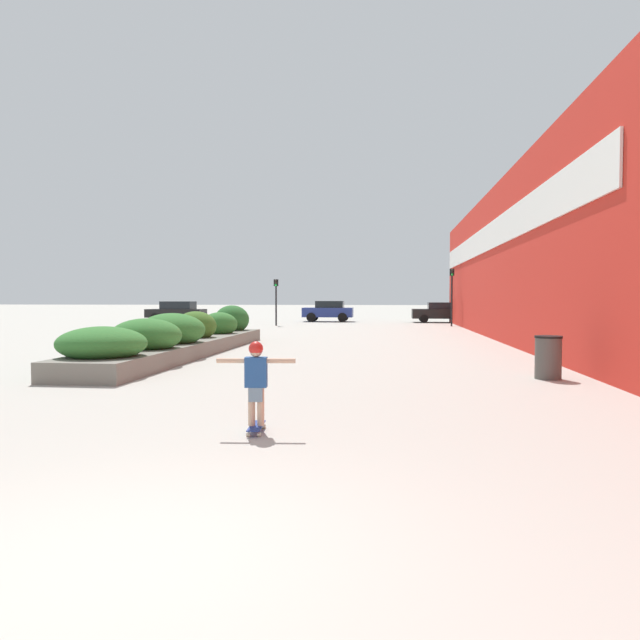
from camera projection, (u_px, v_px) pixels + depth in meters
ground_plane at (141, 564)px, 3.89m from camera, size 300.00×300.00×0.00m
building_wall_right at (533, 252)px, 19.44m from camera, size 0.67×47.29×6.75m
planter_box at (182, 337)px, 18.08m from camera, size 2.11×13.22×1.51m
skateboard at (256, 427)px, 7.69m from camera, size 0.24×0.67×0.09m
skateboarder at (256, 375)px, 7.66m from camera, size 1.06×0.20×1.14m
trash_bin at (548, 357)px, 12.77m from camera, size 0.60×0.60×0.97m
car_leftmost at (177, 311)px, 44.16m from camera, size 4.39×1.94×1.57m
car_center_left at (594, 314)px, 38.91m from camera, size 4.69×1.85×1.39m
car_center_right at (442, 312)px, 42.69m from camera, size 4.43×2.02×1.50m
car_rightmost at (328, 311)px, 44.19m from camera, size 3.86×1.89×1.60m
traffic_light_left at (276, 294)px, 37.65m from camera, size 0.28×0.30×3.07m
traffic_light_right at (452, 287)px, 36.73m from camera, size 0.28×0.30×3.72m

